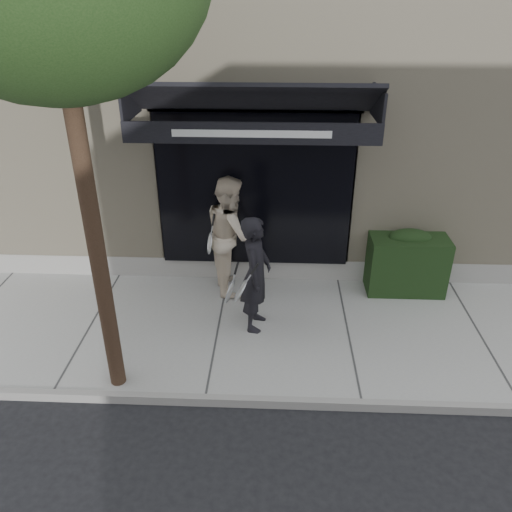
{
  "coord_description": "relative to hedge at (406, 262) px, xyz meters",
  "views": [
    {
      "loc": [
        -1.14,
        -6.33,
        4.72
      ],
      "look_at": [
        -1.44,
        0.6,
        1.05
      ],
      "focal_mm": 35.0,
      "sensor_mm": 36.0,
      "label": 1
    }
  ],
  "objects": [
    {
      "name": "building_facade",
      "position": [
        -1.11,
        3.71,
        2.08
      ],
      "size": [
        14.3,
        8.04,
        5.64
      ],
      "color": "#C1B293",
      "rests_on": "ground"
    },
    {
      "name": "pedestrian_back",
      "position": [
        -2.99,
        -0.05,
        0.47
      ],
      "size": [
        0.99,
        1.14,
        2.02
      ],
      "color": "beige",
      "rests_on": "sidewalk"
    },
    {
      "name": "sidewalk",
      "position": [
        -1.1,
        -1.25,
        -0.6
      ],
      "size": [
        20.0,
        3.0,
        0.12
      ],
      "primitive_type": "cube",
      "color": "#999994",
      "rests_on": "ground"
    },
    {
      "name": "curb",
      "position": [
        -1.1,
        -2.8,
        -0.59
      ],
      "size": [
        20.0,
        0.1,
        0.14
      ],
      "primitive_type": "cube",
      "color": "gray",
      "rests_on": "ground"
    },
    {
      "name": "ground",
      "position": [
        -1.1,
        -1.25,
        -0.66
      ],
      "size": [
        80.0,
        80.0,
        0.0
      ],
      "primitive_type": "plane",
      "color": "black",
      "rests_on": "ground"
    },
    {
      "name": "pedestrian_front",
      "position": [
        -2.52,
        -1.19,
        0.37
      ],
      "size": [
        0.72,
        0.88,
        1.83
      ],
      "color": "black",
      "rests_on": "sidewalk"
    },
    {
      "name": "hedge",
      "position": [
        0.0,
        0.0,
        0.0
      ],
      "size": [
        1.3,
        0.7,
        1.14
      ],
      "color": "black",
      "rests_on": "sidewalk"
    }
  ]
}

